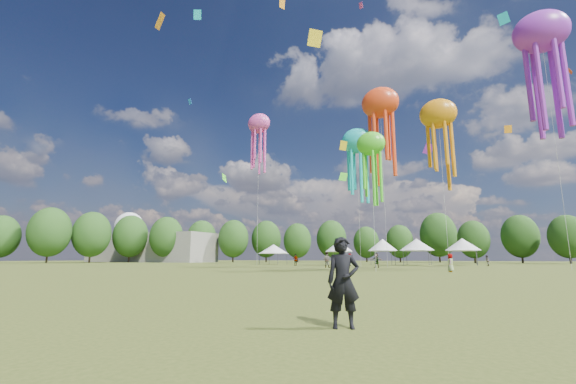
% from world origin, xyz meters
% --- Properties ---
extents(ground, '(300.00, 300.00, 0.00)m').
position_xyz_m(ground, '(0.00, 0.00, 0.00)').
color(ground, '#384416').
rests_on(ground, ground).
extents(observer_main, '(0.68, 0.59, 1.57)m').
position_xyz_m(observer_main, '(9.36, -2.85, 0.79)').
color(observer_main, black).
rests_on(observer_main, ground).
extents(spectator_near, '(0.97, 0.78, 1.92)m').
position_xyz_m(spectator_near, '(-4.34, 34.91, 0.96)').
color(spectator_near, gray).
rests_on(spectator_near, ground).
extents(spectators_far, '(28.07, 27.75, 1.88)m').
position_xyz_m(spectators_far, '(-1.17, 42.56, 0.87)').
color(spectators_far, gray).
rests_on(spectators_far, ground).
extents(festival_tents, '(37.88, 10.11, 4.44)m').
position_xyz_m(festival_tents, '(-2.65, 56.40, 3.27)').
color(festival_tents, '#47474C').
rests_on(festival_tents, ground).
extents(show_kites, '(45.55, 22.26, 29.38)m').
position_xyz_m(show_kites, '(6.31, 38.64, 20.15)').
color(show_kites, '#16BEC3').
rests_on(show_kites, ground).
extents(small_kites, '(75.67, 57.84, 42.82)m').
position_xyz_m(small_kites, '(0.81, 42.59, 30.36)').
color(small_kites, '#16BEC3').
rests_on(small_kites, ground).
extents(treeline, '(201.57, 95.24, 13.43)m').
position_xyz_m(treeline, '(-3.87, 62.51, 6.54)').
color(treeline, '#38281C').
rests_on(treeline, ground).
extents(hangar, '(40.00, 12.00, 8.00)m').
position_xyz_m(hangar, '(-72.00, 72.00, 4.00)').
color(hangar, gray).
rests_on(hangar, ground).
extents(radome, '(9.00, 9.00, 16.00)m').
position_xyz_m(radome, '(-88.00, 78.00, 9.99)').
color(radome, white).
rests_on(radome, ground).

